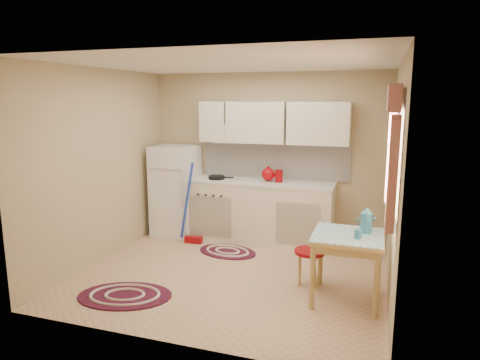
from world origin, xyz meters
name	(u,v)px	position (x,y,z in m)	size (l,w,h in m)	color
room_shell	(251,142)	(0.16, 0.24, 1.60)	(3.64, 3.60, 2.52)	tan
fridge	(176,190)	(-1.37, 1.25, 0.70)	(0.65, 0.60, 1.40)	white
broom	(193,204)	(-0.93, 0.90, 0.60)	(0.28, 0.12, 1.20)	#1C39B2
base_cabinets	(257,212)	(-0.07, 1.30, 0.44)	(2.25, 0.60, 0.88)	silver
countertop	(257,182)	(-0.07, 1.30, 0.90)	(2.27, 0.62, 0.04)	silver
frying_pan	(217,177)	(-0.68, 1.25, 0.94)	(0.24, 0.24, 0.05)	black
red_kettle	(268,174)	(0.11, 1.30, 1.03)	(0.22, 0.20, 0.22)	maroon
red_canister	(279,177)	(0.27, 1.30, 1.00)	(0.11, 0.11, 0.16)	maroon
table	(346,268)	(1.37, -0.28, 0.36)	(0.72, 0.72, 0.72)	tan
stool	(309,268)	(0.94, -0.03, 0.21)	(0.35, 0.35, 0.42)	maroon
coffee_pot	(367,220)	(1.54, -0.16, 0.87)	(0.15, 0.12, 0.29)	#2B6A85
mug	(358,234)	(1.47, -0.38, 0.77)	(0.08, 0.08, 0.10)	#2B6A85
rug_center	(228,252)	(-0.31, 0.69, 0.01)	(0.84, 0.56, 0.02)	#690B0B
rug_left	(125,296)	(-0.91, -0.94, 0.01)	(1.03, 0.68, 0.02)	#690B0B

